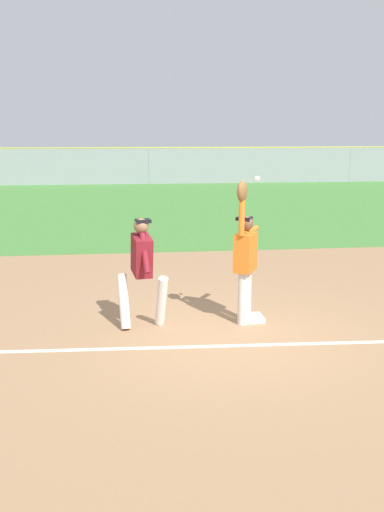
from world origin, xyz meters
TOP-DOWN VIEW (x-y plane):
  - ground_plane at (0.00, 0.00)m, footprint 80.48×80.48m
  - outfield_grass at (0.00, 15.93)m, footprint 49.47×19.67m
  - first_base at (0.52, 0.61)m, footprint 0.39×0.39m
  - fielder at (0.38, 0.52)m, footprint 0.55×0.82m
  - runner at (-1.23, 0.49)m, footprint 0.80×0.84m
  - baseball at (0.50, 0.33)m, footprint 0.07×0.07m
  - outfield_fence at (0.00, 25.76)m, footprint 49.55×0.08m
  - parked_car_black at (-8.52, 29.76)m, footprint 4.56×2.44m
  - parked_car_white at (-3.74, 30.60)m, footprint 4.54×2.41m
  - parked_car_tan at (0.68, 29.99)m, footprint 4.56×2.45m
  - parked_car_green at (5.84, 30.33)m, footprint 4.48×2.27m
  - parked_car_blue at (10.60, 29.96)m, footprint 4.45×2.22m

SIDE VIEW (x-z plane):
  - ground_plane at x=0.00m, z-range 0.00..0.00m
  - outfield_grass at x=0.00m, z-range 0.00..0.01m
  - first_base at x=0.52m, z-range 0.00..0.08m
  - parked_car_black at x=-8.52m, z-range 0.05..1.30m
  - parked_car_white at x=-3.74m, z-range 0.05..1.30m
  - parked_car_tan at x=0.68m, z-range 0.05..1.30m
  - parked_car_green at x=5.84m, z-range 0.05..1.30m
  - parked_car_blue at x=10.60m, z-range 0.05..1.30m
  - runner at x=-1.23m, z-range 0.14..1.86m
  - outfield_fence at x=0.00m, z-range 0.00..2.15m
  - fielder at x=0.38m, z-range -0.02..2.26m
  - baseball at x=0.50m, z-range 2.27..2.35m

